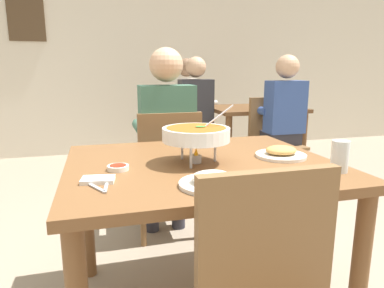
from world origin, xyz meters
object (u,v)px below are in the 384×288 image
object	(u,v)px
diner_main	(166,133)
rice_plate	(212,181)
curry_bowl	(196,135)
dining_table_far	(254,119)
sauce_dish	(118,167)
patron_bg_left	(190,105)
dining_table_main	(201,183)
patron_bg_right	(283,114)
chair_bg_right	(272,137)
chair_bg_middle	(192,129)
chair_bg_left	(194,123)
appetizer_plate	(281,153)
chair_diner_main	(168,167)
drink_glass	(340,158)
patron_bg_middle	(195,109)

from	to	relation	value
diner_main	rice_plate	world-z (taller)	diner_main
curry_bowl	dining_table_far	bearing A→B (deg)	58.53
sauce_dish	dining_table_far	bearing A→B (deg)	52.57
rice_plate	patron_bg_left	xyz separation A→B (m)	(0.73, 3.02, -0.03)
dining_table_main	patron_bg_right	world-z (taller)	patron_bg_right
curry_bowl	patron_bg_right	distance (m)	2.04
curry_bowl	patron_bg_right	size ratio (longest dim) A/B	0.25
patron_bg_left	chair_bg_right	bearing A→B (deg)	-62.16
chair_bg_middle	patron_bg_left	bearing A→B (deg)	78.84
dining_table_main	curry_bowl	bearing A→B (deg)	-146.06
dining_table_main	chair_bg_left	size ratio (longest dim) A/B	1.32
diner_main	sauce_dish	bearing A→B (deg)	-113.42
diner_main	chair_bg_left	bearing A→B (deg)	68.88
dining_table_far	patron_bg_right	bearing A→B (deg)	-87.97
curry_bowl	appetizer_plate	size ratio (longest dim) A/B	1.39
appetizer_plate	chair_bg_right	distance (m)	1.85
dining_table_far	patron_bg_right	world-z (taller)	patron_bg_right
curry_bowl	rice_plate	xyz separation A→B (m)	(-0.03, -0.32, -0.11)
dining_table_main	chair_diner_main	xyz separation A→B (m)	(-0.00, 0.79, -0.14)
chair_bg_right	diner_main	bearing A→B (deg)	-147.85
chair_bg_left	sauce_dish	bearing A→B (deg)	-111.85
chair_bg_middle	dining_table_main	bearing A→B (deg)	-104.52
dining_table_main	appetizer_plate	distance (m)	0.42
patron_bg_left	patron_bg_right	bearing A→B (deg)	-61.45
diner_main	appetizer_plate	world-z (taller)	diner_main
curry_bowl	dining_table_main	bearing A→B (deg)	33.94
appetizer_plate	drink_glass	xyz separation A→B (m)	(0.10, -0.28, 0.04)
dining_table_main	dining_table_far	bearing A→B (deg)	58.85
appetizer_plate	drink_glass	size ratio (longest dim) A/B	1.85
chair_diner_main	diner_main	world-z (taller)	diner_main
dining_table_far	chair_bg_right	xyz separation A→B (m)	(-0.04, -0.52, -0.11)
dining_table_main	patron_bg_middle	distance (m)	2.27
patron_bg_left	appetizer_plate	bearing A→B (deg)	-95.75
dining_table_main	chair_bg_middle	distance (m)	2.32
chair_bg_middle	chair_bg_right	size ratio (longest dim) A/B	1.00
diner_main	rice_plate	size ratio (longest dim) A/B	5.46
appetizer_plate	chair_bg_right	size ratio (longest dim) A/B	0.27
dining_table_main	chair_diner_main	size ratio (longest dim) A/B	1.32
chair_bg_left	appetizer_plate	bearing A→B (deg)	-96.94
rice_plate	chair_bg_left	size ratio (longest dim) A/B	0.27
chair_bg_left	chair_bg_middle	distance (m)	0.48
patron_bg_middle	sauce_dish	bearing A→B (deg)	-113.43
curry_bowl	chair_diner_main	bearing A→B (deg)	88.05
appetizer_plate	sauce_dish	world-z (taller)	appetizer_plate
drink_glass	patron_bg_middle	world-z (taller)	patron_bg_middle
chair_bg_middle	patron_bg_left	xyz separation A→B (m)	(0.09, 0.44, 0.24)
drink_glass	diner_main	bearing A→B (deg)	113.93
appetizer_plate	chair_bg_middle	xyz separation A→B (m)	(0.19, 2.26, -0.27)
dining_table_main	patron_bg_right	bearing A→B (deg)	49.53
chair_bg_left	patron_bg_right	world-z (taller)	patron_bg_right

